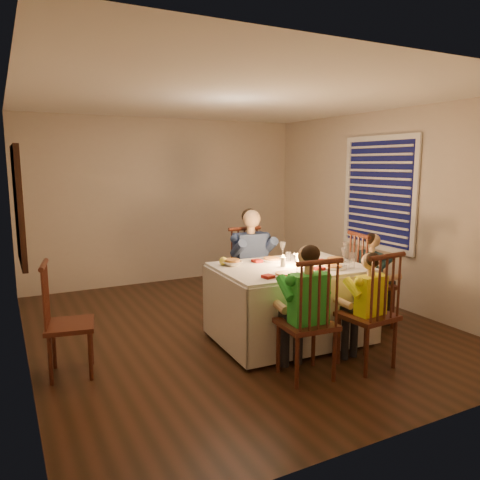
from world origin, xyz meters
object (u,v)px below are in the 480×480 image
dining_table (290,287)px  chair_adult (251,317)px  child_yellow (365,365)px  child_teal (370,325)px  chair_extra (73,374)px  adult (251,317)px  chair_end (370,325)px  chair_near_right (365,365)px  serving_bowl (232,263)px  child_green (305,376)px  chair_near_left (305,376)px

dining_table → chair_adult: bearing=92.9°
child_yellow → child_teal: (0.84, 0.85, 0.00)m
chair_extra → adult: adult is taller
dining_table → chair_end: 1.26m
dining_table → adult: size_ratio=1.19×
child_teal → chair_adult: bearing=60.8°
child_teal → chair_near_right: bearing=145.2°
child_yellow → serving_bowl: bearing=-60.8°
child_green → serving_bowl: bearing=-76.4°
adult → serving_bowl: (-0.54, -0.55, 0.85)m
chair_near_right → chair_near_left: bearing=-11.3°
dining_table → chair_end: dining_table is taller
chair_extra → chair_adult: bearing=-62.7°
serving_bowl → child_green: bearing=-81.4°
chair_extra → chair_near_right: bearing=-102.9°
chair_extra → child_yellow: bearing=-102.9°
chair_adult → chair_near_right: bearing=-78.6°
chair_extra → dining_table: bearing=-84.1°
chair_near_left → serving_bowl: 1.42m
chair_end → child_yellow: size_ratio=1.02×
adult → child_teal: adult is taller
child_green → chair_end: bearing=-147.4°
dining_table → child_yellow: 1.11m
chair_near_right → child_yellow: 0.00m
chair_adult → child_yellow: size_ratio=1.02×
chair_adult → chair_extra: chair_adult is taller
chair_near_right → child_green: 0.65m
chair_adult → child_yellow: bearing=-78.6°
adult → dining_table: bearing=-87.4°
dining_table → chair_end: bearing=-0.3°
adult → chair_adult: bearing=0.0°
chair_adult → serving_bowl: size_ratio=5.50×
child_teal → serving_bowl: bearing=87.7°
child_green → serving_bowl: serving_bowl is taller
chair_near_right → chair_extra: bearing=-28.5°
dining_table → chair_near_right: (0.27, -0.90, -0.59)m
chair_near_left → child_yellow: size_ratio=1.02×
chair_extra → child_green: size_ratio=0.87×
dining_table → adult: 1.03m
child_green → child_yellow: size_ratio=1.10×
chair_near_right → child_green: size_ratio=0.92×
dining_table → child_green: (-0.37, -0.83, -0.59)m
chair_extra → chair_end: bearing=-83.5°
dining_table → chair_near_right: size_ratio=1.45×
child_green → child_yellow: (0.64, -0.07, 0.00)m
child_yellow → chair_extra: bearing=-28.5°
chair_end → chair_extra: (-3.34, 0.25, 0.00)m
chair_adult → child_teal: bearing=-36.8°
adult → child_teal: 1.44m
chair_adult → chair_near_left: same height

